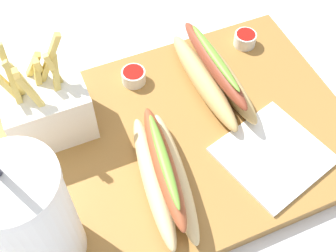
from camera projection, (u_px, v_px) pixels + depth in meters
The scene contains 9 objects.
ground_plane at pixel (168, 151), 0.60m from camera, with size 2.40×2.40×0.02m, color silver.
food_tray at pixel (168, 143), 0.59m from camera, with size 0.49×0.32×0.02m, color olive.
soda_cup at pixel (32, 218), 0.43m from camera, with size 0.09×0.09×0.25m.
fries_basket at pixel (47, 108), 0.56m from camera, with size 0.10×0.08×0.15m.
hot_dog_1 at pixel (213, 74), 0.61m from camera, with size 0.06×0.19×0.06m.
hot_dog_2 at pixel (164, 174), 0.52m from camera, with size 0.08×0.19×0.06m.
ketchup_cup_1 at pixel (134, 76), 0.63m from camera, with size 0.03×0.03×0.02m.
ketchup_cup_2 at pixel (245, 39), 0.67m from camera, with size 0.03×0.03×0.02m.
napkin_stack at pixel (273, 155), 0.56m from camera, with size 0.12×0.12×0.00m, color white.
Camera 1 is at (0.12, 0.29, 0.51)m, focal length 47.32 mm.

